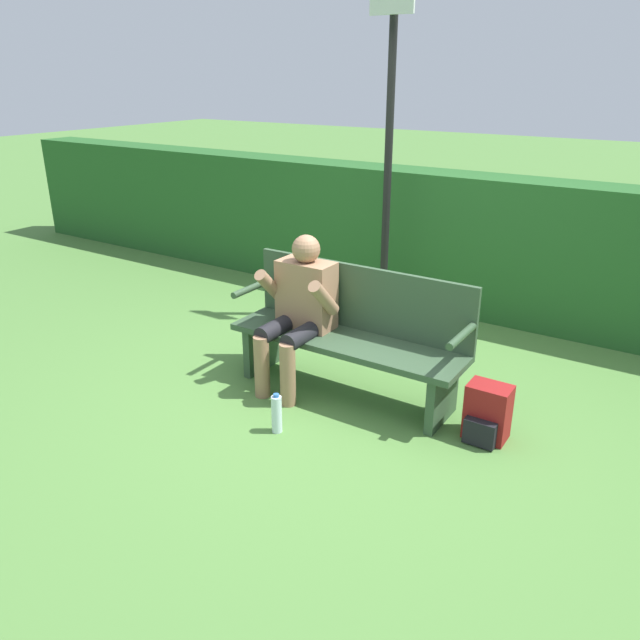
# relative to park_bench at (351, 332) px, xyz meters

# --- Properties ---
(ground_plane) EXTENTS (40.00, 40.00, 0.00)m
(ground_plane) POSITION_rel_park_bench_xyz_m (0.00, -0.07, -0.45)
(ground_plane) COLOR #4C7A38
(hedge_back) EXTENTS (12.00, 0.47, 1.30)m
(hedge_back) POSITION_rel_park_bench_xyz_m (0.00, 2.04, 0.20)
(hedge_back) COLOR #235623
(hedge_back) RESTS_ON ground
(park_bench) EXTENTS (1.73, 0.46, 0.91)m
(park_bench) POSITION_rel_park_bench_xyz_m (0.00, 0.00, 0.00)
(park_bench) COLOR #334C33
(park_bench) RESTS_ON ground
(person_seated) EXTENTS (0.55, 0.57, 1.12)m
(person_seated) POSITION_rel_park_bench_xyz_m (-0.36, -0.12, 0.17)
(person_seated) COLOR #997051
(person_seated) RESTS_ON ground
(backpack) EXTENTS (0.27, 0.25, 0.37)m
(backpack) POSITION_rel_park_bench_xyz_m (1.06, -0.10, -0.28)
(backpack) COLOR maroon
(backpack) RESTS_ON ground
(water_bottle) EXTENTS (0.07, 0.07, 0.27)m
(water_bottle) POSITION_rel_park_bench_xyz_m (-0.10, -0.76, -0.32)
(water_bottle) COLOR silver
(water_bottle) RESTS_ON ground
(signpost) EXTENTS (0.39, 0.09, 2.94)m
(signpost) POSITION_rel_park_bench_xyz_m (-0.51, 1.47, 1.22)
(signpost) COLOR black
(signpost) RESTS_ON ground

